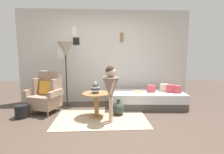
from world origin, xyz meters
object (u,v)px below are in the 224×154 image
object	(u,v)px
side_table	(96,99)
demijohn_near	(118,109)
vase_striped	(95,88)
magazine_basket	(22,111)
armchair	(46,94)
floor_lamp	(66,51)
book_on_daybed	(138,91)
person_child	(111,86)
daybed	(146,100)

from	to	relation	value
side_table	demijohn_near	bearing A→B (deg)	10.72
vase_striped	magazine_basket	size ratio (longest dim) A/B	0.88
side_table	demijohn_near	distance (m)	0.56
armchair	side_table	world-z (taller)	armchair
floor_lamp	demijohn_near	xyz separation A→B (m)	(1.28, -0.64, -1.31)
book_on_daybed	magazine_basket	xyz separation A→B (m)	(-2.70, -0.63, -0.28)
side_table	vase_striped	bearing A→B (deg)	-177.91
vase_striped	floor_lamp	distance (m)	1.34
side_table	demijohn_near	xyz separation A→B (m)	(0.50, 0.09, -0.25)
armchair	person_child	size ratio (longest dim) A/B	0.84
demijohn_near	magazine_basket	xyz separation A→B (m)	(-2.14, -0.05, -0.01)
floor_lamp	magazine_basket	xyz separation A→B (m)	(-0.85, -0.70, -1.32)
armchair	magazine_basket	size ratio (longest dim) A/B	3.46
vase_striped	demijohn_near	bearing A→B (deg)	10.40
armchair	magazine_basket	xyz separation A→B (m)	(-0.42, -0.39, -0.30)
floor_lamp	person_child	size ratio (longest dim) A/B	1.46
side_table	demijohn_near	world-z (taller)	side_table
demijohn_near	side_table	bearing A→B (deg)	-169.28
daybed	vase_striped	bearing A→B (deg)	-153.94
armchair	book_on_daybed	world-z (taller)	armchair
daybed	side_table	bearing A→B (deg)	-153.62
daybed	side_table	world-z (taller)	side_table
side_table	floor_lamp	world-z (taller)	floor_lamp
floor_lamp	armchair	bearing A→B (deg)	-144.56
side_table	book_on_daybed	xyz separation A→B (m)	(1.06, 0.67, 0.02)
vase_striped	floor_lamp	xyz separation A→B (m)	(-0.77, 0.74, 0.82)
floor_lamp	demijohn_near	bearing A→B (deg)	-26.68
book_on_daybed	person_child	bearing A→B (deg)	-127.40
book_on_daybed	magazine_basket	world-z (taller)	book_on_daybed
vase_striped	book_on_daybed	bearing A→B (deg)	31.84
daybed	person_child	bearing A→B (deg)	-135.66
side_table	book_on_daybed	world-z (taller)	side_table
daybed	vase_striped	world-z (taller)	vase_striped
daybed	floor_lamp	distance (m)	2.42
side_table	magazine_basket	size ratio (longest dim) A/B	2.20
side_table	book_on_daybed	bearing A→B (deg)	32.28
daybed	magazine_basket	distance (m)	2.98
person_child	book_on_daybed	xyz separation A→B (m)	(0.76, 1.00, -0.33)
armchair	side_table	distance (m)	1.29
person_child	demijohn_near	distance (m)	0.76
floor_lamp	person_child	distance (m)	1.68
magazine_basket	vase_striped	bearing A→B (deg)	-1.54
magazine_basket	daybed	bearing A→B (deg)	11.49
person_child	book_on_daybed	bearing A→B (deg)	52.60
daybed	side_table	size ratio (longest dim) A/B	3.17
side_table	vase_striped	size ratio (longest dim) A/B	2.49
person_child	magazine_basket	bearing A→B (deg)	169.23
vase_striped	person_child	bearing A→B (deg)	-45.60
vase_striped	demijohn_near	size ratio (longest dim) A/B	0.67
daybed	book_on_daybed	xyz separation A→B (m)	(-0.22, 0.03, 0.22)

